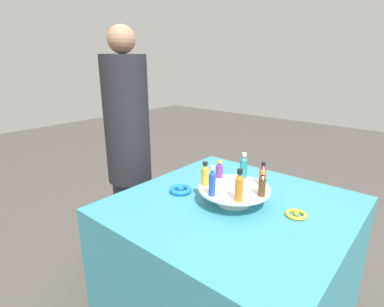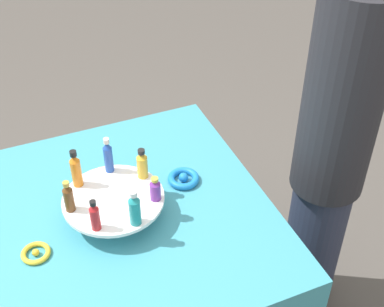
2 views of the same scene
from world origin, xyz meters
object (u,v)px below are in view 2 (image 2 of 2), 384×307
object	(u,v)px
bottle_orange	(76,170)
bottle_brown	(69,198)
display_stand	(114,202)
bottle_teal	(135,209)
bottle_blue	(108,156)
bottle_red	(95,216)
ribbon_bow_blue	(184,178)
person_figure	(331,155)
bottle_purple	(155,189)
ribbon_bow_gold	(36,253)
bottle_gold	(142,164)

from	to	relation	value
bottle_orange	bottle_brown	world-z (taller)	bottle_orange
display_stand	bottle_teal	world-z (taller)	bottle_teal
bottle_blue	bottle_orange	xyz separation A→B (m)	(0.11, 0.03, 0.00)
bottle_brown	bottle_red	xyz separation A→B (m)	(-0.05, 0.11, -0.00)
ribbon_bow_blue	person_figure	world-z (taller)	person_figure
bottle_teal	bottle_purple	size ratio (longest dim) A/B	1.46
bottle_orange	ribbon_bow_gold	world-z (taller)	bottle_orange
bottle_purple	ribbon_bow_gold	xyz separation A→B (m)	(0.39, 0.01, -0.11)
bottle_purple	bottle_brown	world-z (taller)	bottle_brown
bottle_brown	bottle_purple	bearing A→B (deg)	168.21
bottle_teal	ribbon_bow_gold	distance (m)	0.33
bottle_purple	bottle_blue	xyz separation A→B (m)	(0.10, -0.19, 0.02)
display_stand	bottle_red	distance (m)	0.15
ribbon_bow_blue	ribbon_bow_gold	size ratio (longest dim) A/B	1.24
bottle_teal	bottle_gold	distance (m)	0.21
bottle_orange	bottle_blue	bearing A→B (deg)	-166.08
bottle_gold	person_figure	distance (m)	0.70
bottle_orange	bottle_brown	size ratio (longest dim) A/B	1.23
bottle_brown	ribbon_bow_blue	bearing A→B (deg)	-170.08
display_stand	bottle_blue	world-z (taller)	bottle_blue
bottle_purple	bottle_brown	size ratio (longest dim) A/B	0.76
bottle_gold	person_figure	xyz separation A→B (m)	(-0.69, 0.10, -0.10)
bottle_gold	ribbon_bow_blue	distance (m)	0.19
bottle_gold	bottle_brown	xyz separation A→B (m)	(0.26, 0.06, 0.00)
bottle_teal	bottle_orange	size ratio (longest dim) A/B	0.91
bottle_brown	ribbon_bow_gold	bearing A→B (deg)	26.28
bottle_gold	person_figure	size ratio (longest dim) A/B	0.07
bottle_gold	ribbon_bow_blue	xyz separation A→B (m)	(-0.15, -0.01, -0.12)
bottle_brown	ribbon_bow_gold	world-z (taller)	bottle_brown
bottle_brown	bottle_blue	bearing A→B (deg)	-140.36
bottle_blue	bottle_teal	bearing A→B (deg)	91.07
bottle_blue	ribbon_bow_gold	size ratio (longest dim) A/B	1.49
bottle_gold	bottle_brown	distance (m)	0.27
display_stand	bottle_orange	world-z (taller)	bottle_orange
bottle_purple	person_figure	xyz separation A→B (m)	(-0.68, -0.02, -0.09)
ribbon_bow_blue	person_figure	distance (m)	0.55
bottle_purple	bottle_red	distance (m)	0.21
display_stand	ribbon_bow_gold	size ratio (longest dim) A/B	3.63
ribbon_bow_gold	person_figure	size ratio (longest dim) A/B	0.06
display_stand	bottle_teal	size ratio (longest dim) A/B	2.58
bottle_brown	person_figure	xyz separation A→B (m)	(-0.94, 0.04, -0.10)
bottle_orange	person_figure	bearing A→B (deg)	170.84
bottle_purple	bottle_gold	size ratio (longest dim) A/B	0.77
bottle_gold	bottle_blue	bearing A→B (deg)	-37.51
bottle_gold	ribbon_bow_blue	bearing A→B (deg)	-177.27
person_figure	bottle_blue	bearing A→B (deg)	-9.68
bottle_red	person_figure	distance (m)	0.90
bottle_blue	ribbon_bow_gold	xyz separation A→B (m)	(0.30, 0.20, -0.13)
bottle_blue	bottle_purple	bearing A→B (deg)	116.78
display_stand	bottle_orange	size ratio (longest dim) A/B	2.35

